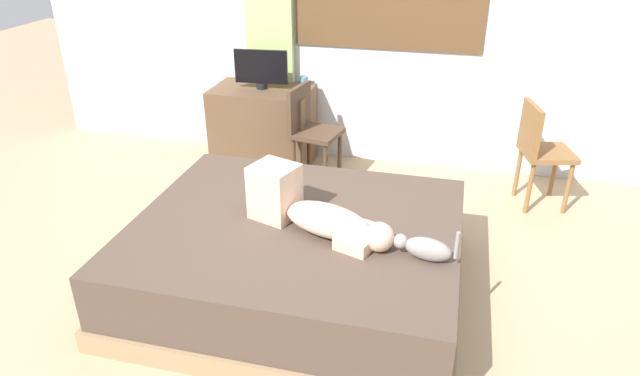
{
  "coord_description": "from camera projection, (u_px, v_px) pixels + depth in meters",
  "views": [
    {
      "loc": [
        0.83,
        -2.75,
        2.24
      ],
      "look_at": [
        0.07,
        0.28,
        0.65
      ],
      "focal_mm": 31.45,
      "sensor_mm": 36.0,
      "label": 1
    }
  ],
  "objects": [
    {
      "name": "cat",
      "position": [
        425.0,
        248.0,
        3.04
      ],
      "size": [
        0.35,
        0.16,
        0.21
      ],
      "color": "gray",
      "rests_on": "bed"
    },
    {
      "name": "ground_plane",
      "position": [
        299.0,
        297.0,
        3.57
      ],
      "size": [
        16.0,
        16.0,
        0.0
      ],
      "primitive_type": "plane",
      "color": "tan"
    },
    {
      "name": "desk",
      "position": [
        264.0,
        127.0,
        5.24
      ],
      "size": [
        0.9,
        0.56,
        0.74
      ],
      "color": "brown",
      "rests_on": "ground"
    },
    {
      "name": "chair_spare",
      "position": [
        540.0,
        147.0,
        4.44
      ],
      "size": [
        0.46,
        0.46,
        0.86
      ],
      "color": "brown",
      "rests_on": "ground"
    },
    {
      "name": "chair_by_desk",
      "position": [
        310.0,
        127.0,
        4.85
      ],
      "size": [
        0.45,
        0.45,
        0.86
      ],
      "color": "#4C3828",
      "rests_on": "ground"
    },
    {
      "name": "person_lying",
      "position": [
        313.0,
        212.0,
        3.31
      ],
      "size": [
        0.93,
        0.51,
        0.34
      ],
      "color": "#CCB299",
      "rests_on": "bed"
    },
    {
      "name": "tv_monitor",
      "position": [
        261.0,
        69.0,
        4.99
      ],
      "size": [
        0.48,
        0.1,
        0.35
      ],
      "color": "black",
      "rests_on": "desk"
    },
    {
      "name": "bed",
      "position": [
        297.0,
        257.0,
        3.54
      ],
      "size": [
        2.03,
        1.73,
        0.5
      ],
      "color": "#997A56",
      "rests_on": "ground"
    },
    {
      "name": "back_wall_with_window",
      "position": [
        369.0,
        3.0,
        4.9
      ],
      "size": [
        6.4,
        0.14,
        2.9
      ],
      "color": "silver",
      "rests_on": "ground"
    },
    {
      "name": "curtain_left",
      "position": [
        269.0,
        20.0,
        5.06
      ],
      "size": [
        0.44,
        0.06,
        2.59
      ],
      "primitive_type": "cube",
      "color": "#ADCC75",
      "rests_on": "ground"
    },
    {
      "name": "cup",
      "position": [
        304.0,
        81.0,
        5.15
      ],
      "size": [
        0.07,
        0.07,
        0.08
      ],
      "primitive_type": "cylinder",
      "color": "teal",
      "rests_on": "desk"
    }
  ]
}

